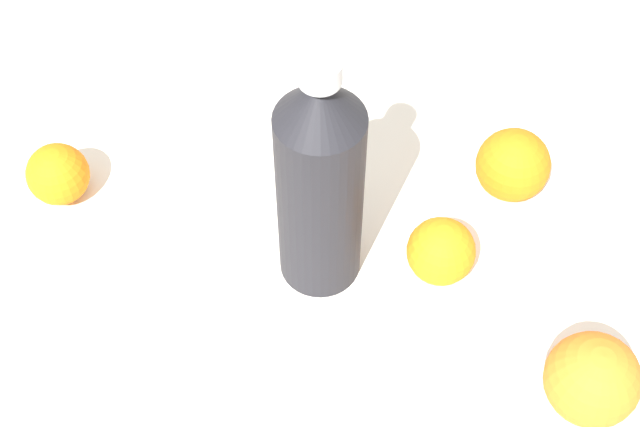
{
  "coord_description": "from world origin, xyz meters",
  "views": [
    {
      "loc": [
        -0.04,
        0.49,
        0.73
      ],
      "look_at": [
        0.05,
        0.02,
        0.08
      ],
      "focal_mm": 51.69,
      "sensor_mm": 36.0,
      "label": 1
    }
  ],
  "objects_px": {
    "orange_1": "(441,251)",
    "water_bottle": "(320,182)",
    "orange_0": "(58,174)",
    "orange_3": "(592,380)",
    "orange_2": "(513,165)"
  },
  "relations": [
    {
      "from": "orange_0",
      "to": "orange_3",
      "type": "xyz_separation_m",
      "value": [
        -0.51,
        0.13,
        0.01
      ]
    },
    {
      "from": "water_bottle",
      "to": "orange_3",
      "type": "height_order",
      "value": "water_bottle"
    },
    {
      "from": "orange_0",
      "to": "orange_3",
      "type": "bearing_deg",
      "value": 165.3
    },
    {
      "from": "orange_3",
      "to": "orange_1",
      "type": "bearing_deg",
      "value": -39.16
    },
    {
      "from": "orange_1",
      "to": "water_bottle",
      "type": "bearing_deg",
      "value": 6.44
    },
    {
      "from": "orange_1",
      "to": "orange_3",
      "type": "relative_size",
      "value": 0.8
    },
    {
      "from": "orange_0",
      "to": "orange_3",
      "type": "distance_m",
      "value": 0.53
    },
    {
      "from": "orange_1",
      "to": "orange_3",
      "type": "bearing_deg",
      "value": 140.84
    },
    {
      "from": "orange_1",
      "to": "orange_3",
      "type": "xyz_separation_m",
      "value": [
        -0.14,
        0.11,
        0.01
      ]
    },
    {
      "from": "orange_0",
      "to": "orange_2",
      "type": "relative_size",
      "value": 0.84
    },
    {
      "from": "orange_0",
      "to": "orange_2",
      "type": "distance_m",
      "value": 0.44
    },
    {
      "from": "water_bottle",
      "to": "orange_0",
      "type": "relative_size",
      "value": 4.29
    },
    {
      "from": "orange_0",
      "to": "orange_1",
      "type": "relative_size",
      "value": 0.96
    },
    {
      "from": "water_bottle",
      "to": "orange_1",
      "type": "xyz_separation_m",
      "value": [
        -0.11,
        -0.01,
        -0.09
      ]
    },
    {
      "from": "water_bottle",
      "to": "orange_3",
      "type": "distance_m",
      "value": 0.28
    }
  ]
}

